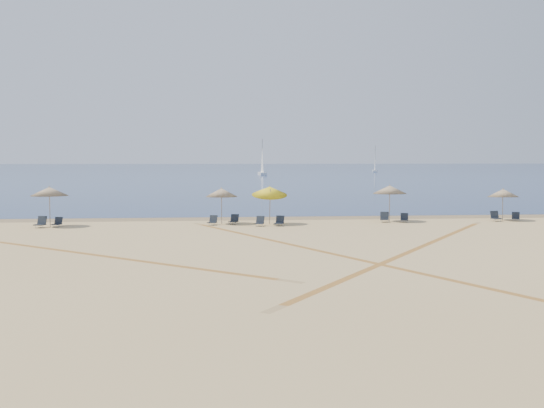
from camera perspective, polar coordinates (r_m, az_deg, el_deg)
The scene contains 21 objects.
ground at distance 22.84m, azimuth 4.78°, elevation -6.84°, with size 160.00×160.00×0.00m, color tan.
ocean at distance 247.14m, azimuth -4.50°, elevation 3.08°, with size 500.00×500.00×0.00m, color #0C2151.
wet_sand at distance 46.44m, azimuth -0.47°, elevation -1.24°, with size 500.00×500.00×0.00m, color olive.
umbrella_1 at distance 43.00m, azimuth -18.94°, elevation 1.05°, with size 2.33×2.33×2.55m.
umbrella_2 at distance 42.45m, azimuth -4.45°, elevation 1.01°, with size 2.10×2.10×2.40m.
umbrella_3 at distance 42.01m, azimuth -0.21°, elevation 1.17°, with size 2.30×2.37×2.70m.
umbrella_4 at distance 44.69m, azimuth 10.28°, elevation 1.26°, with size 2.29×2.29×2.51m.
umbrella_5 at distance 47.47m, azimuth 19.61°, elevation 0.91°, with size 2.13×2.15×2.23m.
chair_2 at distance 42.65m, azimuth -19.61°, elevation -1.54°, with size 0.75×0.82×0.71m.
chair_3 at distance 42.79m, azimuth -18.29°, elevation -1.55°, with size 0.65×0.71×0.61m.
chair_4 at distance 41.92m, azimuth -5.22°, elevation -1.47°, with size 0.70×0.75×0.62m.
chair_5 at distance 42.33m, azimuth -3.35°, elevation -1.39°, with size 0.73×0.78×0.64m.
chair_6 at distance 41.10m, azimuth -1.09°, elevation -1.56°, with size 0.72×0.77×0.63m.
chair_7 at distance 41.17m, azimuth 0.66°, elevation -1.54°, with size 0.74×0.79×0.65m.
chair_8 at distance 44.27m, azimuth 9.83°, elevation -1.18°, with size 0.72×0.79×0.68m.
chair_9 at distance 44.40m, azimuth 11.53°, elevation -1.23°, with size 0.65×0.71×0.61m.
chair_10 at distance 46.82m, azimuth 19.00°, elevation -1.06°, with size 0.62×0.71×0.69m.
chair_11 at distance 47.45m, azimuth 20.59°, elevation -1.07°, with size 0.70×0.74×0.61m.
sailboat_0 at distance 197.62m, azimuth 9.02°, elevation 3.49°, with size 2.48×5.49×7.93m.
sailboat_1 at distance 161.91m, azimuth -0.86°, elevation 3.52°, with size 1.85×6.08×8.95m.
tire_tracks at distance 30.72m, azimuth -1.09°, elevation -4.00°, with size 57.38×41.84×0.00m.
Camera 1 is at (-3.99, -22.07, 4.33)m, focal length 42.93 mm.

